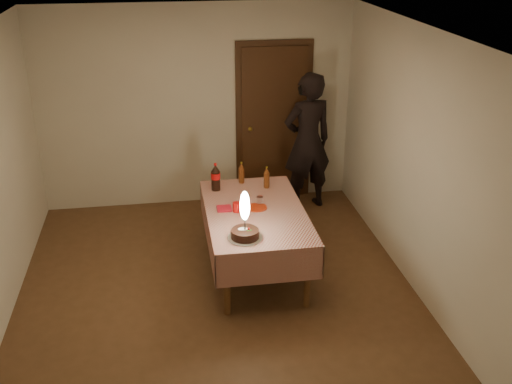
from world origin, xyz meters
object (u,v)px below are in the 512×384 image
clear_cup (260,201)px  dining_table (255,219)px  amber_bottle_right (267,178)px  amber_bottle_left (241,173)px  birthday_cake (245,226)px  red_cup (237,207)px  photographer (307,142)px  cola_bottle (216,177)px  red_plate (257,207)px

clear_cup → dining_table: bearing=-118.8°
amber_bottle_right → amber_bottle_left: bearing=145.0°
birthday_cake → dining_table: bearing=71.7°
birthday_cake → clear_cup: size_ratio=5.34×
amber_bottle_right → dining_table: bearing=-111.4°
red_cup → clear_cup: size_ratio=1.11×
dining_table → red_cup: (-0.20, 0.00, 0.15)m
photographer → clear_cup: bearing=-121.6°
dining_table → amber_bottle_left: (-0.04, 0.74, 0.22)m
dining_table → cola_bottle: (-0.35, 0.59, 0.25)m
amber_bottle_right → red_cup: bearing=-126.6°
birthday_cake → clear_cup: birthday_cake is taller
cola_bottle → amber_bottle_right: bearing=-2.7°
cola_bottle → dining_table: bearing=-59.1°
red_plate → cola_bottle: 0.67m
red_cup → amber_bottle_right: size_ratio=0.39×
dining_table → cola_bottle: size_ratio=5.42×
dining_table → cola_bottle: cola_bottle is taller
red_cup → red_plate: bearing=13.5°
dining_table → amber_bottle_right: 0.64m
birthday_cake → red_cup: bearing=90.5°
cola_bottle → red_plate: bearing=-54.9°
red_cup → cola_bottle: bearing=104.8°
red_plate → cola_bottle: bearing=125.1°
cola_bottle → amber_bottle_left: bearing=26.6°
clear_cup → photographer: size_ratio=0.05×
dining_table → birthday_cake: (-0.19, -0.58, 0.22)m
red_plate → birthday_cake: bearing=-108.8°
clear_cup → photographer: (0.85, 1.38, 0.14)m
red_plate → cola_bottle: (-0.37, 0.53, 0.15)m
red_plate → amber_bottle_right: (0.20, 0.51, 0.11)m
amber_bottle_left → photographer: 1.23m
red_cup → dining_table: bearing=-0.3°
red_plate → clear_cup: 0.10m
amber_bottle_left → photographer: size_ratio=0.14×
dining_table → amber_bottle_right: size_ratio=6.75×
cola_bottle → amber_bottle_right: cola_bottle is taller
red_cup → birthday_cake: bearing=-89.5°
red_cup → photographer: 1.88m
cola_bottle → amber_bottle_left: (0.31, 0.16, -0.03)m
birthday_cake → red_plate: size_ratio=2.18×
amber_bottle_right → photographer: 1.18m
birthday_cake → red_cup: size_ratio=4.81×
clear_cup → cola_bottle: bearing=132.9°
cola_bottle → photographer: 1.57m
amber_bottle_left → amber_bottle_right: size_ratio=1.00×
red_plate → photographer: 1.72m
amber_bottle_left → clear_cup: bearing=-79.6°
clear_cup → amber_bottle_left: (-0.11, 0.61, 0.07)m
red_cup → clear_cup: (0.27, 0.13, -0.01)m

